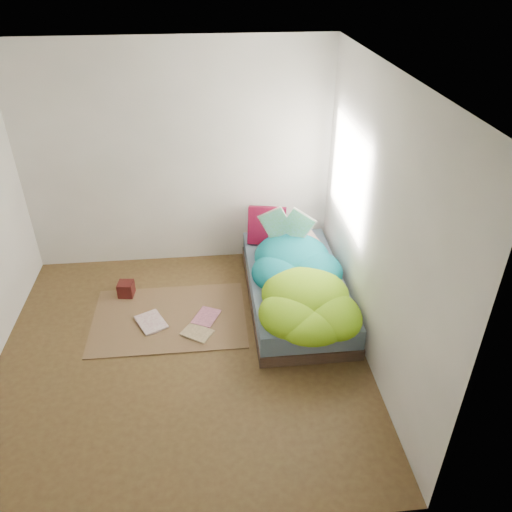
{
  "coord_description": "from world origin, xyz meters",
  "views": [
    {
      "loc": [
        0.34,
        -3.63,
        3.37
      ],
      "look_at": [
        0.79,
        0.75,
        0.59
      ],
      "focal_mm": 35.0,
      "sensor_mm": 36.0,
      "label": 1
    }
  ],
  "objects_px": {
    "bed": "(295,288)",
    "open_book": "(287,217)",
    "pillow_magenta": "(267,226)",
    "wooden_box": "(126,289)",
    "floor_book_b": "(196,315)",
    "floor_book_a": "(140,326)"
  },
  "relations": [
    {
      "from": "open_book",
      "to": "floor_book_b",
      "type": "height_order",
      "value": "open_book"
    },
    {
      "from": "bed",
      "to": "pillow_magenta",
      "type": "distance_m",
      "value": 0.86
    },
    {
      "from": "bed",
      "to": "open_book",
      "type": "height_order",
      "value": "open_book"
    },
    {
      "from": "open_book",
      "to": "floor_book_b",
      "type": "distance_m",
      "value": 1.44
    },
    {
      "from": "open_book",
      "to": "floor_book_a",
      "type": "distance_m",
      "value": 1.95
    },
    {
      "from": "wooden_box",
      "to": "floor_book_b",
      "type": "height_order",
      "value": "wooden_box"
    },
    {
      "from": "pillow_magenta",
      "to": "wooden_box",
      "type": "distance_m",
      "value": 1.76
    },
    {
      "from": "floor_book_a",
      "to": "open_book",
      "type": "bearing_deg",
      "value": -2.39
    },
    {
      "from": "floor_book_b",
      "to": "open_book",
      "type": "bearing_deg",
      "value": 56.03
    },
    {
      "from": "open_book",
      "to": "wooden_box",
      "type": "relative_size",
      "value": 3.06
    },
    {
      "from": "wooden_box",
      "to": "floor_book_a",
      "type": "bearing_deg",
      "value": -71.47
    },
    {
      "from": "open_book",
      "to": "wooden_box",
      "type": "xyz_separation_m",
      "value": [
        -1.81,
        -0.14,
        -0.74
      ]
    },
    {
      "from": "open_book",
      "to": "floor_book_a",
      "type": "xyz_separation_m",
      "value": [
        -1.62,
        -0.72,
        -0.81
      ]
    },
    {
      "from": "bed",
      "to": "floor_book_a",
      "type": "xyz_separation_m",
      "value": [
        -1.66,
        -0.31,
        -0.14
      ]
    },
    {
      "from": "floor_book_a",
      "to": "wooden_box",
      "type": "bearing_deg",
      "value": 81.99
    },
    {
      "from": "bed",
      "to": "floor_book_b",
      "type": "xyz_separation_m",
      "value": [
        -1.08,
        -0.18,
        -0.14
      ]
    },
    {
      "from": "wooden_box",
      "to": "floor_book_b",
      "type": "distance_m",
      "value": 0.9
    },
    {
      "from": "bed",
      "to": "pillow_magenta",
      "type": "height_order",
      "value": "pillow_magenta"
    },
    {
      "from": "pillow_magenta",
      "to": "bed",
      "type": "bearing_deg",
      "value": -61.2
    },
    {
      "from": "open_book",
      "to": "wooden_box",
      "type": "distance_m",
      "value": 1.96
    },
    {
      "from": "floor_book_b",
      "to": "wooden_box",
      "type": "bearing_deg",
      "value": 175.55
    },
    {
      "from": "wooden_box",
      "to": "floor_book_a",
      "type": "distance_m",
      "value": 0.62
    }
  ]
}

